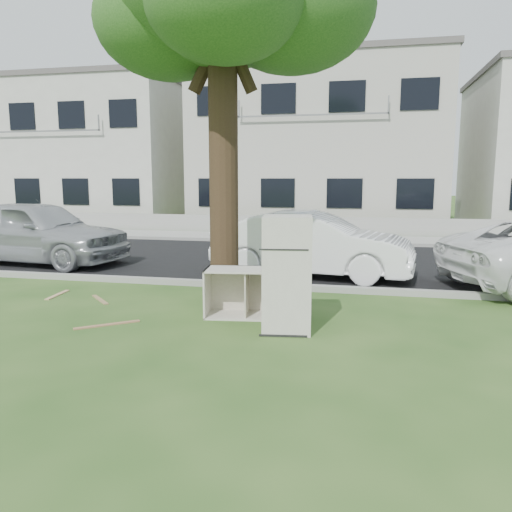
% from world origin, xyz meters
% --- Properties ---
extents(ground, '(120.00, 120.00, 0.00)m').
position_xyz_m(ground, '(0.00, 0.00, 0.00)').
color(ground, '#294B1B').
extents(road, '(120.00, 7.00, 0.01)m').
position_xyz_m(road, '(0.00, 6.00, 0.01)').
color(road, black).
rests_on(road, ground).
extents(kerb_near, '(120.00, 0.18, 0.12)m').
position_xyz_m(kerb_near, '(0.00, 2.45, 0.00)').
color(kerb_near, gray).
rests_on(kerb_near, ground).
extents(kerb_far, '(120.00, 0.18, 0.12)m').
position_xyz_m(kerb_far, '(0.00, 9.55, 0.00)').
color(kerb_far, gray).
rests_on(kerb_far, ground).
extents(sidewalk, '(120.00, 2.80, 0.01)m').
position_xyz_m(sidewalk, '(0.00, 11.00, 0.01)').
color(sidewalk, gray).
rests_on(sidewalk, ground).
extents(low_wall, '(120.00, 0.15, 0.70)m').
position_xyz_m(low_wall, '(0.00, 12.60, 0.35)').
color(low_wall, gray).
rests_on(low_wall, ground).
extents(townhouse_left, '(10.20, 8.16, 7.04)m').
position_xyz_m(townhouse_left, '(-12.00, 17.50, 3.52)').
color(townhouse_left, silver).
rests_on(townhouse_left, ground).
extents(townhouse_center, '(11.22, 8.16, 7.44)m').
position_xyz_m(townhouse_center, '(0.00, 17.50, 3.72)').
color(townhouse_center, '#B5B3A5').
rests_on(townhouse_center, ground).
extents(fridge, '(0.77, 0.73, 1.69)m').
position_xyz_m(fridge, '(1.11, -0.21, 0.84)').
color(fridge, silver).
rests_on(fridge, ground).
extents(cabinet, '(1.07, 0.74, 0.78)m').
position_xyz_m(cabinet, '(0.20, 0.40, 0.39)').
color(cabinet, silver).
rests_on(cabinet, ground).
extents(plank_a, '(0.81, 0.68, 0.02)m').
position_xyz_m(plank_a, '(-1.60, -0.54, 0.01)').
color(plank_a, '#9C6F4B').
rests_on(plank_a, ground).
extents(plank_b, '(0.62, 0.62, 0.02)m').
position_xyz_m(plank_b, '(-2.52, 0.88, 0.01)').
color(plank_b, '#95794D').
rests_on(plank_b, ground).
extents(plank_c, '(0.15, 0.78, 0.02)m').
position_xyz_m(plank_c, '(-3.51, 1.06, 0.01)').
color(plank_c, tan).
rests_on(plank_c, ground).
extents(car_center, '(4.64, 2.13, 1.47)m').
position_xyz_m(car_center, '(1.05, 3.98, 0.74)').
color(car_center, white).
rests_on(car_center, ground).
extents(car_left, '(5.12, 2.53, 1.68)m').
position_xyz_m(car_left, '(-6.19, 4.21, 0.84)').
color(car_left, '#A4A7AB').
rests_on(car_left, ground).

